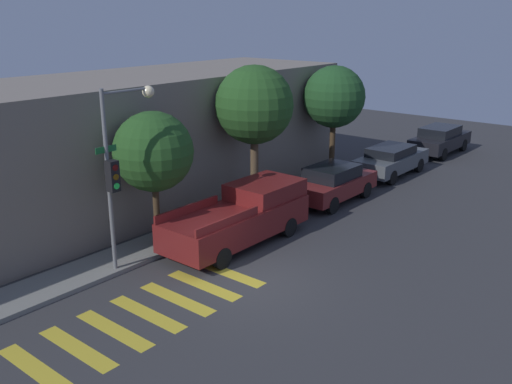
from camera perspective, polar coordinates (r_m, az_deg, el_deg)
name	(u,v)px	position (r m, az deg, el deg)	size (l,w,h in m)	color
ground_plane	(246,282)	(16.71, -0.99, -9.00)	(60.00, 60.00, 0.00)	#333335
sidewalk	(154,246)	(19.32, -10.14, -5.29)	(26.00, 1.65, 0.14)	slate
building_row	(74,153)	(21.84, -17.74, 3.71)	(26.00, 6.00, 5.14)	slate
crosswalk	(147,314)	(15.37, -10.83, -11.85)	(6.71, 2.60, 0.00)	gold
traffic_light_pole	(120,156)	(16.81, -13.49, 3.48)	(2.16, 0.56, 5.49)	slate
pickup_truck	(242,215)	(19.18, -1.40, -2.36)	(5.53, 2.05, 1.86)	maroon
sedan_near_corner	(333,183)	(23.59, 7.70, 0.92)	(4.20, 1.82, 1.53)	maroon
sedan_middle	(391,160)	(27.99, 13.37, 3.17)	(4.63, 1.78, 1.43)	#4C5156
sedan_far_end	(440,139)	(33.19, 17.92, 5.04)	(4.63, 1.82, 1.52)	black
tree_near_corner	(153,152)	(18.50, -10.23, 3.96)	(2.59, 2.59, 4.53)	#42301E
tree_midblock	(254,105)	(21.85, -0.16, 8.65)	(3.00, 3.00, 5.63)	brown
tree_far_end	(334,97)	(26.45, 7.82, 9.38)	(2.81, 2.81, 5.24)	#42301E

